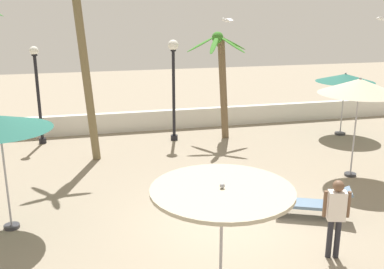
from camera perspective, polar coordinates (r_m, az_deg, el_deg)
name	(u,v)px	position (r m, az deg, el deg)	size (l,w,h in m)	color
ground_plane	(223,223)	(11.24, 3.95, -11.26)	(56.00, 56.00, 0.00)	gray
boundary_wall	(160,120)	(19.39, -4.17, 1.88)	(25.20, 0.30, 0.84)	silver
patio_umbrella_0	(359,87)	(14.30, 20.63, 5.74)	(2.44, 2.44, 3.13)	#333338
patio_umbrella_1	(345,78)	(19.17, 19.01, 6.80)	(2.35, 2.35, 2.60)	#333338
patio_umbrella_4	(222,198)	(6.81, 3.86, -8.06)	(2.20, 2.20, 2.61)	#333338
palm_tree_0	(221,71)	(17.64, 3.74, 8.05)	(2.54, 2.39, 4.24)	brown
palm_tree_2	(82,52)	(15.25, -13.94, 10.19)	(2.01, 2.04, 6.21)	brown
lamp_post_0	(38,89)	(17.93, -19.14, 5.52)	(0.33, 0.33, 3.75)	black
lamp_post_1	(173,76)	(17.33, -2.38, 7.49)	(0.40, 0.40, 3.95)	black
lounge_chair_1	(313,202)	(11.74, 15.20, -8.38)	(1.91, 1.25, 0.81)	#B7B7BC
guest_0	(336,211)	(9.82, 17.94, -9.33)	(0.54, 0.34, 1.76)	#26262D
seagull_0	(228,20)	(14.75, 4.63, 14.40)	(0.39, 1.04, 0.14)	white
seagull_2	(382,18)	(16.06, 23.14, 13.52)	(0.80, 1.02, 0.14)	white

